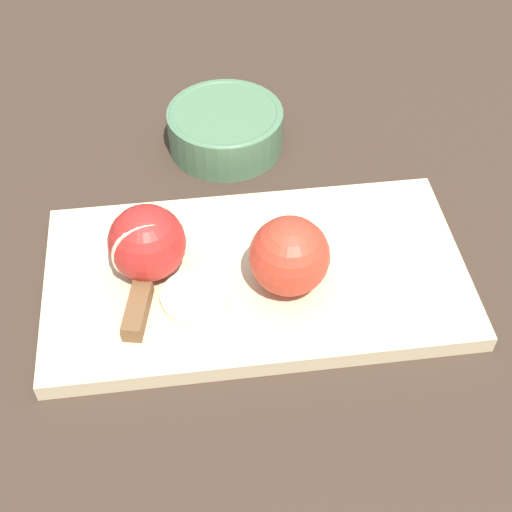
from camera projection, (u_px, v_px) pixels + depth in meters
The scene contains 7 objects.
ground_plane at pixel (256, 282), 0.71m from camera, with size 4.00×4.00×0.00m, color #38281E.
cutting_board at pixel (256, 276), 0.70m from camera, with size 0.42×0.23×0.02m.
apple_half_left at pixel (289, 256), 0.66m from camera, with size 0.08×0.08×0.08m.
apple_half_right at pixel (147, 243), 0.67m from camera, with size 0.07×0.07×0.07m.
knife at pixel (140, 303), 0.66m from camera, with size 0.04×0.14×0.02m.
apple_slice at pixel (194, 297), 0.67m from camera, with size 0.06×0.06×0.01m.
bowl at pixel (225, 127), 0.83m from camera, with size 0.13×0.13×0.05m.
Camera 1 is at (0.04, 0.46, 0.54)m, focal length 50.00 mm.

